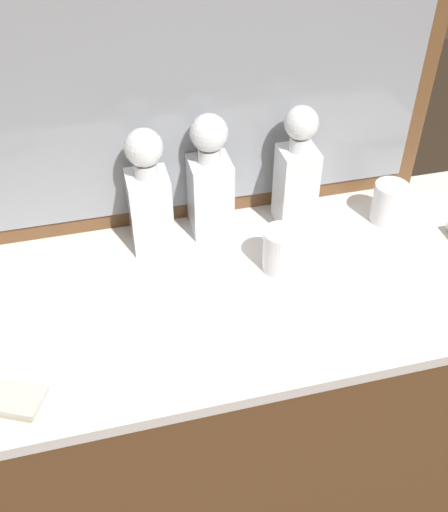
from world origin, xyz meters
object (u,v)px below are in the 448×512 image
Objects in this scene: crystal_decanter_left at (296,179)px; crystal_tumbler_center at (281,252)px; crystal_decanter_front at (210,186)px; crystal_decanter_rear at (149,201)px; crystal_tumbler_rear at (389,204)px.

crystal_decanter_left is 0.18m from crystal_tumbler_center.
crystal_decanter_rear is (-0.13, -0.02, -0.00)m from crystal_decanter_front.
crystal_decanter_front is (-0.19, 0.02, -0.00)m from crystal_decanter_left.
crystal_decanter_rear reaches higher than crystal_tumbler_center.
crystal_decanter_front is at bearing 173.76° from crystal_decanter_left.
crystal_tumbler_rear is at bearing -9.69° from crystal_decanter_front.
crystal_decanter_front is 0.14m from crystal_decanter_rear.
crystal_decanter_left is at bearing 0.44° from crystal_decanter_rear.
crystal_decanter_rear is at bearing -179.56° from crystal_decanter_left.
crystal_decanter_front reaches higher than crystal_tumbler_rear.
crystal_decanter_rear is 0.29m from crystal_tumbler_center.
crystal_tumbler_rear is (0.53, -0.04, -0.07)m from crystal_decanter_rear.
crystal_decanter_left is at bearing 167.28° from crystal_tumbler_rear.
crystal_decanter_front is 0.21m from crystal_tumbler_center.
crystal_tumbler_rear is 1.00× the size of crystal_tumbler_center.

